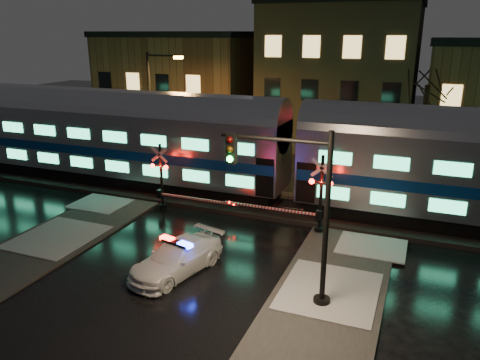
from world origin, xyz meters
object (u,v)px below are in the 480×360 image
(crossing_signal_right, at_px, (313,202))
(crossing_signal_left, at_px, (167,184))
(police_car, at_px, (177,258))
(traffic_light, at_px, (297,214))
(streetlight, at_px, (154,104))

(crossing_signal_right, distance_m, crossing_signal_left, 8.09)
(police_car, xyz_separation_m, crossing_signal_left, (-3.94, 5.98, 0.87))
(police_car, relative_size, traffic_light, 0.75)
(streetlight, bearing_deg, crossing_signal_right, -27.51)
(crossing_signal_right, bearing_deg, traffic_light, -82.12)
(crossing_signal_right, xyz_separation_m, crossing_signal_left, (-8.09, -0.01, -0.10))
(crossing_signal_left, height_order, streetlight, streetlight)
(traffic_light, height_order, streetlight, streetlight)
(crossing_signal_left, distance_m, traffic_light, 11.08)
(crossing_signal_left, bearing_deg, police_car, -56.65)
(crossing_signal_right, relative_size, crossing_signal_left, 1.06)
(crossing_signal_left, bearing_deg, traffic_light, -34.91)
(police_car, xyz_separation_m, streetlight, (-8.71, 12.69, 4.05))
(traffic_light, distance_m, streetlight, 18.91)
(police_car, distance_m, streetlight, 15.91)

